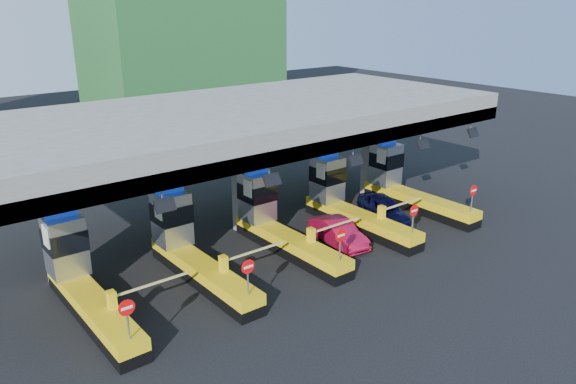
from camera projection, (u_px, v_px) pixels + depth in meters
ground at (278, 247)px, 29.11m from camera, size 120.00×120.00×0.00m
toll_canopy at (244, 122)px, 29.24m from camera, size 28.00×12.09×7.00m
toll_lane_far_left at (80, 277)px, 23.00m from camera, size 4.43×8.00×4.16m
toll_lane_left at (188, 246)px, 25.93m from camera, size 4.43×8.00×4.16m
toll_lane_center at (275, 221)px, 28.86m from camera, size 4.43×8.00×4.16m
toll_lane_right at (345, 200)px, 31.79m from camera, size 4.43×8.00×4.16m
toll_lane_far_right at (404, 183)px, 34.72m from camera, size 4.43×8.00×4.16m
van at (383, 208)px, 32.64m from camera, size 2.88×4.44×1.40m
red_car at (338, 232)px, 29.30m from camera, size 1.98×4.14×1.31m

